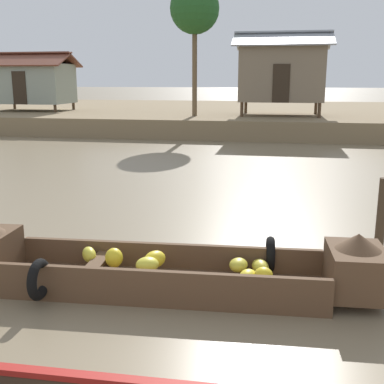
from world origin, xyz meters
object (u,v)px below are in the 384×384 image
object	(u,v)px
stilt_house_left	(32,82)
mooring_post	(381,220)
palm_tree_near	(195,10)
banana_boat	(163,268)
stilt_house_mid_left	(282,72)

from	to	relation	value
stilt_house_left	mooring_post	xyz separation A→B (m)	(15.91, -19.10, -1.88)
palm_tree_near	mooring_post	bearing A→B (deg)	-70.66
banana_boat	stilt_house_mid_left	xyz separation A→B (m)	(1.35, 19.48, 2.77)
stilt_house_left	palm_tree_near	world-z (taller)	palm_tree_near
stilt_house_left	palm_tree_near	size ratio (longest dim) A/B	0.79
stilt_house_mid_left	mooring_post	bearing A→B (deg)	-84.76
banana_boat	palm_tree_near	distance (m)	19.41
banana_boat	stilt_house_left	world-z (taller)	stilt_house_left
banana_boat	stilt_house_left	distance (m)	24.51
banana_boat	palm_tree_near	xyz separation A→B (m)	(-2.88, 18.34, 5.66)
palm_tree_near	mooring_post	size ratio (longest dim) A/B	4.83
stilt_house_mid_left	palm_tree_near	xyz separation A→B (m)	(-4.24, -1.14, 2.90)
stilt_house_mid_left	palm_tree_near	bearing A→B (deg)	-165.00
stilt_house_mid_left	banana_boat	bearing A→B (deg)	-93.98
banana_boat	stilt_house_left	size ratio (longest dim) A/B	1.13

